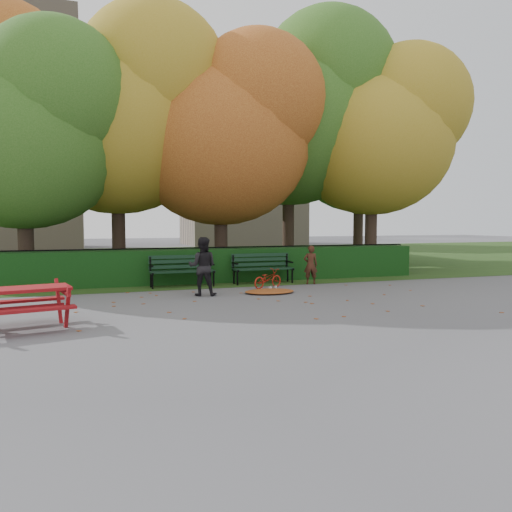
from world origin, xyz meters
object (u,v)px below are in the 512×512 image
object	(u,v)px
tree_b	(128,111)
bench_left	(182,268)
child	(311,265)
adult	(202,266)
tree_a	(33,127)
bicycle	(268,279)
tree_e	(384,132)
tree_g	(369,143)
tree_d	(301,110)
tree_c	(232,131)
picnic_table	(17,297)
bench_right	(262,266)

from	to	relation	value
tree_b	bench_left	xyz separation A→B (m)	(1.14, -3.04, -4.88)
child	adult	world-z (taller)	adult
tree_a	bicycle	size ratio (longest dim) A/B	7.46
tree_b	tree_e	distance (m)	9.03
tree_g	tree_d	bearing A→B (deg)	-150.39
tree_a	bench_left	xyz separation A→B (m)	(3.89, -1.88, -4.00)
tree_g	bicycle	distance (m)	11.52
tree_b	tree_d	bearing A→B (deg)	4.38
tree_d	tree_g	world-z (taller)	tree_d
tree_a	tree_d	bearing A→B (deg)	10.33
tree_g	bicycle	world-z (taller)	tree_g
tree_c	tree_d	size ratio (longest dim) A/B	0.84
tree_c	child	size ratio (longest dim) A/B	7.07
tree_b	tree_g	bearing A→B (deg)	15.63
tree_b	tree_c	xyz separation A→B (m)	(3.28, -0.78, -0.58)
picnic_table	child	distance (m)	8.33
tree_c	tree_e	bearing A→B (deg)	-1.93
tree_b	bicycle	world-z (taller)	tree_b
tree_d	bicycle	distance (m)	7.93
tree_c	bench_left	bearing A→B (deg)	-133.36
tree_a	picnic_table	xyz separation A→B (m)	(0.25, -6.54, -3.96)
tree_b	bench_right	bearing A→B (deg)	-40.67
bench_right	adult	world-z (taller)	adult
child	bicycle	xyz separation A→B (m)	(-1.48, -0.41, -0.30)
bench_right	child	xyz separation A→B (m)	(1.27, -0.67, 0.05)
child	tree_a	bearing A→B (deg)	-4.16
tree_b	tree_e	size ratio (longest dim) A/B	1.08
tree_c	tree_e	distance (m)	5.70
tree_e	tree_g	bearing A→B (deg)	65.60
tree_g	picnic_table	bearing A→B (deg)	-141.07
tree_c	bench_left	size ratio (longest dim) A/B	4.44
tree_g	child	xyz separation A→B (m)	(-5.97, -6.73, -4.81)
bench_right	picnic_table	xyz separation A→B (m)	(-6.04, -4.66, 0.04)
tree_b	child	size ratio (longest dim) A/B	7.77
tree_g	bench_left	size ratio (longest dim) A/B	4.75
tree_a	tree_e	xyz separation A→B (m)	(11.71, 0.19, 0.56)
tree_e	child	xyz separation A→B (m)	(-4.16, -2.73, -4.52)
tree_b	bench_right	distance (m)	6.76
tree_a	tree_e	bearing A→B (deg)	0.94
tree_a	tree_d	size ratio (longest dim) A/B	0.78
tree_e	child	bearing A→B (deg)	-146.68
bench_left	bicycle	size ratio (longest dim) A/B	1.79
tree_b	bench_left	distance (m)	5.87
tree_b	child	world-z (taller)	tree_b
tree_e	bicycle	world-z (taller)	tree_e
tree_g	bicycle	bearing A→B (deg)	-136.23
tree_b	tree_c	world-z (taller)	tree_b
tree_d	adult	distance (m)	9.03
tree_d	tree_g	size ratio (longest dim) A/B	1.12
tree_e	tree_g	size ratio (longest dim) A/B	0.95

